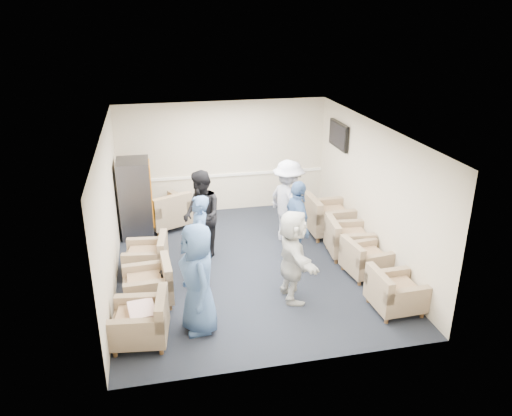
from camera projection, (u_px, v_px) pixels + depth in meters
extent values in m
plane|color=black|center=(248.00, 265.00, 9.79)|extent=(6.00, 6.00, 0.00)
plane|color=white|center=(247.00, 130.00, 8.78)|extent=(6.00, 6.00, 0.00)
cube|color=beige|center=(223.00, 157.00, 12.01)|extent=(5.00, 0.02, 2.70)
cube|color=beige|center=(293.00, 281.00, 6.57)|extent=(5.00, 0.02, 2.70)
cube|color=beige|center=(109.00, 212.00, 8.79)|extent=(0.02, 6.00, 2.70)
cube|color=beige|center=(373.00, 191.00, 9.78)|extent=(0.02, 6.00, 2.70)
cube|color=white|center=(224.00, 175.00, 12.16)|extent=(4.98, 0.04, 0.06)
cube|color=black|center=(339.00, 135.00, 11.14)|extent=(0.07, 1.00, 0.58)
cube|color=black|center=(337.00, 135.00, 11.13)|extent=(0.01, 0.92, 0.50)
cube|color=#49484F|center=(340.00, 142.00, 11.20)|extent=(0.04, 0.10, 0.25)
cube|color=#887158|center=(140.00, 327.00, 7.47)|extent=(0.92, 0.92, 0.27)
cube|color=#927050|center=(139.00, 317.00, 7.40)|extent=(0.63, 0.60, 0.10)
cube|color=#887158|center=(162.00, 307.00, 7.37)|extent=(0.24, 0.83, 0.39)
cube|color=#887158|center=(148.00, 290.00, 8.47)|extent=(0.84, 0.84, 0.26)
cube|color=#927050|center=(147.00, 281.00, 8.40)|extent=(0.58, 0.55, 0.09)
cube|color=#887158|center=(167.00, 271.00, 8.43)|extent=(0.18, 0.81, 0.38)
cube|color=#887158|center=(146.00, 261.00, 9.43)|extent=(0.87, 0.87, 0.26)
cube|color=#927050|center=(146.00, 253.00, 9.36)|extent=(0.60, 0.57, 0.09)
cube|color=#887158|center=(163.00, 246.00, 9.34)|extent=(0.23, 0.79, 0.37)
cube|color=#887158|center=(396.00, 297.00, 8.26)|extent=(0.82, 0.82, 0.26)
cube|color=#927050|center=(397.00, 288.00, 8.20)|extent=(0.57, 0.53, 0.09)
cube|color=#887158|center=(379.00, 283.00, 8.07)|extent=(0.16, 0.79, 0.37)
cube|color=#887158|center=(366.00, 263.00, 9.37)|extent=(0.85, 0.85, 0.25)
cube|color=#927050|center=(367.00, 255.00, 9.30)|extent=(0.59, 0.55, 0.09)
cube|color=#887158|center=(352.00, 251.00, 9.15)|extent=(0.22, 0.77, 0.36)
cube|color=#887158|center=(348.00, 243.00, 10.11)|extent=(0.91, 0.91, 0.27)
cube|color=#927050|center=(349.00, 235.00, 10.04)|extent=(0.63, 0.59, 0.10)
cube|color=#887158|center=(333.00, 229.00, 9.95)|extent=(0.22, 0.84, 0.39)
cube|color=#887158|center=(329.00, 222.00, 11.06)|extent=(0.96, 0.96, 0.31)
cube|color=#927050|center=(329.00, 213.00, 10.98)|extent=(0.66, 0.62, 0.11)
cube|color=#887158|center=(313.00, 207.00, 10.83)|extent=(0.17, 0.94, 0.44)
cube|color=#887158|center=(165.00, 215.00, 11.41)|extent=(1.23, 1.23, 0.31)
cube|color=#927050|center=(165.00, 207.00, 11.33)|extent=(0.82, 0.84, 0.11)
cube|color=#887158|center=(173.00, 205.00, 10.98)|extent=(0.91, 0.53, 0.44)
cube|color=#49484F|center=(136.00, 198.00, 10.83)|extent=(0.67, 0.81, 1.71)
cube|color=#E45204|center=(151.00, 193.00, 10.86)|extent=(0.02, 0.69, 1.37)
cube|color=black|center=(154.00, 223.00, 11.13)|extent=(0.02, 0.40, 0.11)
cube|color=black|center=(165.00, 285.00, 8.67)|extent=(0.31, 0.23, 0.42)
sphere|color=black|center=(164.00, 276.00, 8.60)|extent=(0.21, 0.21, 0.21)
cube|color=white|center=(142.00, 312.00, 7.38)|extent=(0.44, 0.55, 0.14)
imported|color=#3B5A8E|center=(198.00, 279.00, 7.53)|extent=(0.70, 0.95, 1.78)
imported|color=#3B5A8E|center=(199.00, 240.00, 8.88)|extent=(0.50, 0.67, 1.68)
imported|color=black|center=(202.00, 215.00, 9.85)|extent=(0.87, 1.01, 1.78)
imported|color=silver|center=(288.00, 202.00, 10.45)|extent=(1.02, 1.33, 1.81)
imported|color=#3B5A8E|center=(297.00, 225.00, 9.43)|extent=(0.50, 1.05, 1.74)
imported|color=silver|center=(293.00, 256.00, 8.39)|extent=(0.50, 1.52, 1.63)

